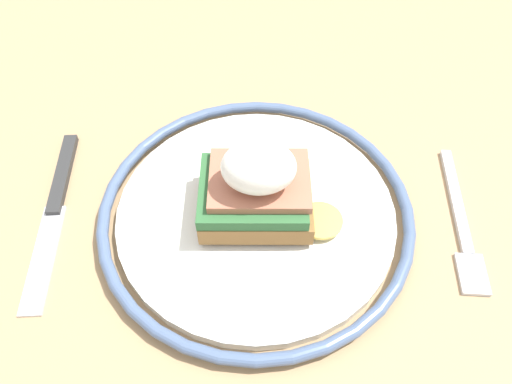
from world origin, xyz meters
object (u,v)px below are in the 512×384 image
at_px(fork, 461,224).
at_px(knife, 56,202).
at_px(sandwich, 257,187).
at_px(plate, 256,212).

relative_size(fork, knife, 0.81).
height_order(fork, knife, knife).
bearing_deg(fork, sandwich, -2.40).
bearing_deg(sandwich, plate, -55.22).
distance_m(sandwich, knife, 0.18).
distance_m(plate, sandwich, 0.04).
bearing_deg(knife, sandwich, 174.93).
height_order(sandwich, knife, sandwich).
distance_m(plate, fork, 0.17).
relative_size(sandwich, knife, 0.63).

